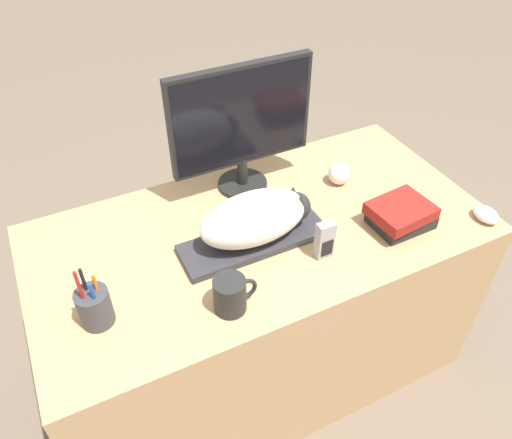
# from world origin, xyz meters

# --- Properties ---
(ground_plane) EXTENTS (12.00, 12.00, 0.00)m
(ground_plane) POSITION_xyz_m (0.00, 0.00, 0.00)
(ground_plane) COLOR #6B5B4C
(desk) EXTENTS (1.45, 0.74, 0.74)m
(desk) POSITION_xyz_m (0.00, 0.37, 0.37)
(desk) COLOR tan
(desk) RESTS_ON ground_plane
(keyboard) EXTENTS (0.46, 0.15, 0.02)m
(keyboard) POSITION_xyz_m (-0.05, 0.32, 0.75)
(keyboard) COLOR #2D2D33
(keyboard) RESTS_ON desk
(cat) EXTENTS (0.36, 0.17, 0.16)m
(cat) POSITION_xyz_m (-0.04, 0.32, 0.84)
(cat) COLOR white
(cat) RESTS_ON keyboard
(monitor) EXTENTS (0.48, 0.17, 0.45)m
(monitor) POSITION_xyz_m (0.04, 0.60, 0.99)
(monitor) COLOR black
(monitor) RESTS_ON desk
(computer_mouse) EXTENTS (0.07, 0.09, 0.04)m
(computer_mouse) POSITION_xyz_m (0.67, 0.08, 0.76)
(computer_mouse) COLOR silver
(computer_mouse) RESTS_ON desk
(coffee_mug) EXTENTS (0.12, 0.09, 0.11)m
(coffee_mug) POSITION_xyz_m (-0.22, 0.12, 0.79)
(coffee_mug) COLOR black
(coffee_mug) RESTS_ON desk
(pen_cup) EXTENTS (0.09, 0.09, 0.20)m
(pen_cup) POSITION_xyz_m (-0.55, 0.23, 0.79)
(pen_cup) COLOR #38383D
(pen_cup) RESTS_ON desk
(baseball) EXTENTS (0.08, 0.08, 0.08)m
(baseball) POSITION_xyz_m (0.36, 0.47, 0.78)
(baseball) COLOR silver
(baseball) RESTS_ON desk
(phone) EXTENTS (0.05, 0.03, 0.13)m
(phone) POSITION_xyz_m (0.11, 0.18, 0.80)
(phone) COLOR #99999E
(phone) RESTS_ON desk
(book_stack) EXTENTS (0.20, 0.17, 0.08)m
(book_stack) POSITION_xyz_m (0.41, 0.19, 0.78)
(book_stack) COLOR black
(book_stack) RESTS_ON desk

